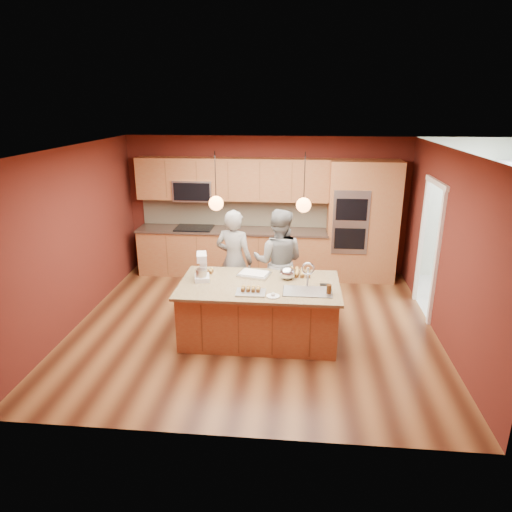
# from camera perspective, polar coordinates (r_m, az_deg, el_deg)

# --- Properties ---
(floor) EXTENTS (5.50, 5.50, 0.00)m
(floor) POSITION_cam_1_polar(r_m,az_deg,el_deg) (7.19, -0.27, -8.67)
(floor) COLOR #3F1E10
(floor) RESTS_ON ground
(ceiling) EXTENTS (5.50, 5.50, 0.00)m
(ceiling) POSITION_cam_1_polar(r_m,az_deg,el_deg) (6.41, -0.31, 13.27)
(ceiling) COLOR white
(ceiling) RESTS_ON ground
(wall_back) EXTENTS (5.50, 0.00, 5.50)m
(wall_back) POSITION_cam_1_polar(r_m,az_deg,el_deg) (9.09, 1.29, 6.28)
(wall_back) COLOR #511A14
(wall_back) RESTS_ON ground
(wall_front) EXTENTS (5.50, 0.00, 5.50)m
(wall_front) POSITION_cam_1_polar(r_m,az_deg,el_deg) (4.37, -3.58, -7.98)
(wall_front) COLOR #511A14
(wall_front) RESTS_ON ground
(wall_left) EXTENTS (0.00, 5.00, 5.00)m
(wall_left) POSITION_cam_1_polar(r_m,az_deg,el_deg) (7.46, -21.81, 2.13)
(wall_left) COLOR #511A14
(wall_left) RESTS_ON ground
(wall_right) EXTENTS (0.00, 5.00, 5.00)m
(wall_right) POSITION_cam_1_polar(r_m,az_deg,el_deg) (6.98, 22.81, 0.91)
(wall_right) COLOR #511A14
(wall_right) RESTS_ON ground
(cabinet_run) EXTENTS (3.74, 0.64, 2.30)m
(cabinet_run) POSITION_cam_1_polar(r_m,az_deg,el_deg) (9.01, -3.17, 3.74)
(cabinet_run) COLOR #9C4C28
(cabinet_run) RESTS_ON floor
(oven_column) EXTENTS (1.30, 0.62, 2.30)m
(oven_column) POSITION_cam_1_polar(r_m,az_deg,el_deg) (8.90, 13.10, 4.20)
(oven_column) COLOR #9C4C28
(oven_column) RESTS_ON floor
(doorway_trim) EXTENTS (0.08, 1.11, 2.20)m
(doorway_trim) POSITION_cam_1_polar(r_m,az_deg,el_deg) (7.79, 20.76, 0.61)
(doorway_trim) COLOR white
(doorway_trim) RESTS_ON wall_right
(pendant_left) EXTENTS (0.20, 0.20, 0.80)m
(pendant_left) POSITION_cam_1_polar(r_m,az_deg,el_deg) (6.26, -5.01, 6.62)
(pendant_left) COLOR black
(pendant_left) RESTS_ON ceiling
(pendant_right) EXTENTS (0.20, 0.20, 0.80)m
(pendant_right) POSITION_cam_1_polar(r_m,az_deg,el_deg) (6.16, 5.97, 6.39)
(pendant_right) COLOR black
(pendant_right) RESTS_ON ceiling
(island) EXTENTS (2.29, 1.29, 1.22)m
(island) POSITION_cam_1_polar(r_m,az_deg,el_deg) (6.69, 0.54, -6.75)
(island) COLOR #9C4C28
(island) RESTS_ON floor
(person_left) EXTENTS (0.71, 0.55, 1.71)m
(person_left) POSITION_cam_1_polar(r_m,az_deg,el_deg) (7.41, -2.75, -0.65)
(person_left) COLOR black
(person_left) RESTS_ON floor
(person_right) EXTENTS (0.91, 0.74, 1.73)m
(person_right) POSITION_cam_1_polar(r_m,az_deg,el_deg) (7.34, 2.82, -0.74)
(person_right) COLOR gray
(person_right) RESTS_ON floor
(stand_mixer) EXTENTS (0.26, 0.32, 0.40)m
(stand_mixer) POSITION_cam_1_polar(r_m,az_deg,el_deg) (6.67, -6.77, -1.55)
(stand_mixer) COLOR white
(stand_mixer) RESTS_ON island
(sheet_cake) EXTENTS (0.52, 0.43, 0.05)m
(sheet_cake) POSITION_cam_1_polar(r_m,az_deg,el_deg) (6.83, -0.24, -2.26)
(sheet_cake) COLOR silver
(sheet_cake) RESTS_ON island
(cooling_rack) EXTENTS (0.40, 0.29, 0.02)m
(cooling_rack) POSITION_cam_1_polar(r_m,az_deg,el_deg) (6.21, -0.66, -4.57)
(cooling_rack) COLOR #A3A7AA
(cooling_rack) RESTS_ON island
(mixing_bowl) EXTENTS (0.23, 0.23, 0.19)m
(mixing_bowl) POSITION_cam_1_polar(r_m,az_deg,el_deg) (6.68, 3.93, -2.15)
(mixing_bowl) COLOR silver
(mixing_bowl) RESTS_ON island
(plate) EXTENTS (0.18, 0.18, 0.01)m
(plate) POSITION_cam_1_polar(r_m,az_deg,el_deg) (6.11, 2.14, -5.04)
(plate) COLOR silver
(plate) RESTS_ON island
(tumbler) EXTENTS (0.07, 0.07, 0.13)m
(tumbler) POSITION_cam_1_polar(r_m,az_deg,el_deg) (6.24, 9.11, -4.14)
(tumbler) COLOR #3D200B
(tumbler) RESTS_ON island
(phone) EXTENTS (0.14, 0.08, 0.01)m
(phone) POSITION_cam_1_polar(r_m,az_deg,el_deg) (6.56, 8.59, -3.55)
(phone) COLOR black
(phone) RESTS_ON island
(cupcakes_left) EXTENTS (0.15, 0.15, 0.07)m
(cupcakes_left) POSITION_cam_1_polar(r_m,az_deg,el_deg) (6.97, -5.91, -1.84)
(cupcakes_left) COLOR #B78F40
(cupcakes_left) RESTS_ON island
(cupcakes_rack) EXTENTS (0.28, 0.14, 0.06)m
(cupcakes_rack) POSITION_cam_1_polar(r_m,az_deg,el_deg) (6.23, -0.68, -4.10)
(cupcakes_rack) COLOR #B78F40
(cupcakes_rack) RESTS_ON island
(cupcakes_right) EXTENTS (0.33, 0.33, 0.07)m
(cupcakes_right) POSITION_cam_1_polar(r_m,az_deg,el_deg) (6.89, 5.49, -2.03)
(cupcakes_right) COLOR #B78F40
(cupcakes_right) RESTS_ON island
(dryer) EXTENTS (0.68, 0.69, 0.99)m
(dryer) POSITION_cam_1_polar(r_m,az_deg,el_deg) (9.12, 27.99, -1.53)
(dryer) COLOR white
(dryer) RESTS_ON floor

